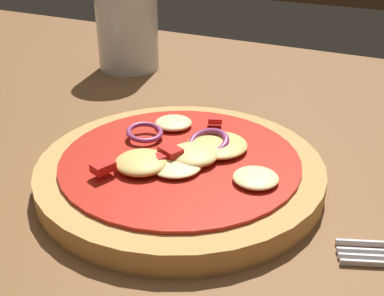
{
  "coord_description": "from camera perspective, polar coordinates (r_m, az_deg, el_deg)",
  "views": [
    {
      "loc": [
        0.14,
        -0.26,
        0.23
      ],
      "look_at": [
        -0.02,
        0.04,
        0.05
      ],
      "focal_mm": 43.91,
      "sensor_mm": 36.0,
      "label": 1
    }
  ],
  "objects": [
    {
      "name": "pizza",
      "position": [
        0.37,
        -1.36,
        -2.45
      ],
      "size": [
        0.22,
        0.22,
        0.03
      ],
      "color": "tan",
      "rests_on": "dining_table"
    },
    {
      "name": "beer_glass",
      "position": [
        0.63,
        -7.92,
        15.29
      ],
      "size": [
        0.08,
        0.08,
        0.14
      ],
      "color": "silver",
      "rests_on": "dining_table"
    },
    {
      "name": "dining_table",
      "position": [
        0.36,
        0.05,
        -8.06
      ],
      "size": [
        1.37,
        0.88,
        0.03
      ],
      "color": "brown",
      "rests_on": "ground"
    }
  ]
}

